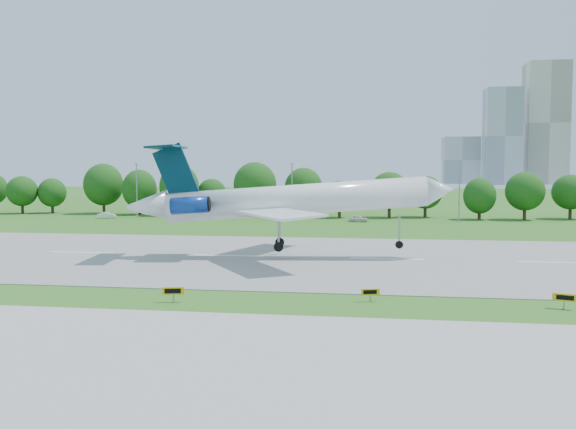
# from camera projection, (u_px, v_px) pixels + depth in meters

# --- Properties ---
(ground) EXTENTS (600.00, 600.00, 0.00)m
(ground) POSITION_uv_depth(u_px,v_px,m) (388.00, 302.00, 54.34)
(ground) COLOR #2E6119
(ground) RESTS_ON ground
(runway) EXTENTS (400.00, 45.00, 0.08)m
(runway) POSITION_uv_depth(u_px,v_px,m) (387.00, 259.00, 78.99)
(runway) COLOR gray
(runway) RESTS_ON ground
(taxiway) EXTENTS (400.00, 23.00, 0.08)m
(taxiway) POSITION_uv_depth(u_px,v_px,m) (390.00, 366.00, 36.58)
(taxiway) COLOR #ADADA8
(taxiway) RESTS_ON ground
(tree_line) EXTENTS (288.40, 8.40, 10.40)m
(tree_line) POSITION_uv_depth(u_px,v_px,m) (386.00, 190.00, 144.61)
(tree_line) COLOR #382314
(tree_line) RESTS_ON ground
(light_poles) EXTENTS (175.90, 0.25, 12.19)m
(light_poles) POSITION_uv_depth(u_px,v_px,m) (374.00, 191.00, 135.11)
(light_poles) COLOR gray
(light_poles) RESTS_ON ground
(skyline) EXTENTS (127.00, 52.00, 80.00)m
(skyline) POSITION_uv_depth(u_px,v_px,m) (539.00, 138.00, 422.53)
(skyline) COLOR #B2B2B7
(skyline) RESTS_ON ground
(airliner) EXTENTS (41.29, 29.77, 13.38)m
(airliner) POSITION_uv_depth(u_px,v_px,m) (280.00, 199.00, 80.15)
(airliner) COLOR white
(airliner) RESTS_ON ground
(taxi_sign_left) EXTENTS (1.84, 0.59, 1.29)m
(taxi_sign_left) POSITION_uv_depth(u_px,v_px,m) (173.00, 291.00, 54.04)
(taxi_sign_left) COLOR gray
(taxi_sign_left) RESTS_ON ground
(taxi_sign_centre) EXTENTS (1.56, 0.64, 1.11)m
(taxi_sign_centre) POSITION_uv_depth(u_px,v_px,m) (370.00, 292.00, 54.29)
(taxi_sign_centre) COLOR gray
(taxi_sign_centre) RESTS_ON ground
(taxi_sign_right) EXTENTS (1.74, 0.76, 1.25)m
(taxi_sign_right) POSITION_uv_depth(u_px,v_px,m) (564.00, 298.00, 51.48)
(taxi_sign_right) COLOR gray
(taxi_sign_right) RESTS_ON ground
(service_vehicle_a) EXTENTS (4.32, 2.67, 1.34)m
(service_vehicle_a) POSITION_uv_depth(u_px,v_px,m) (107.00, 215.00, 142.96)
(service_vehicle_a) COLOR white
(service_vehicle_a) RESTS_ON ground
(service_vehicle_b) EXTENTS (4.18, 2.08, 1.37)m
(service_vehicle_b) POSITION_uv_depth(u_px,v_px,m) (358.00, 219.00, 133.34)
(service_vehicle_b) COLOR silver
(service_vehicle_b) RESTS_ON ground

